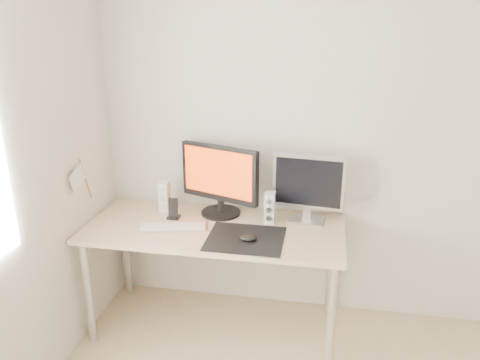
{
  "coord_description": "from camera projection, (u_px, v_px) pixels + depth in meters",
  "views": [
    {
      "loc": [
        -0.29,
        -1.2,
        1.96
      ],
      "look_at": [
        -0.79,
        1.48,
        1.01
      ],
      "focal_mm": 35.0,
      "sensor_mm": 36.0,
      "label": 1
    }
  ],
  "objects": [
    {
      "name": "wall_back",
      "position": [
        371.0,
        137.0,
        2.92
      ],
      "size": [
        3.5,
        0.0,
        3.5
      ],
      "primitive_type": "plane",
      "rotation": [
        1.57,
        0.0,
        0.0
      ],
      "color": "beige",
      "rests_on": "ground"
    },
    {
      "name": "mousepad",
      "position": [
        245.0,
        239.0,
        2.75
      ],
      "size": [
        0.45,
        0.4,
        0.0
      ],
      "primitive_type": "cube",
      "color": "black",
      "rests_on": "desk"
    },
    {
      "name": "mouse",
      "position": [
        248.0,
        238.0,
        2.71
      ],
      "size": [
        0.1,
        0.06,
        0.04
      ],
      "primitive_type": "ellipsoid",
      "color": "black",
      "rests_on": "mousepad"
    },
    {
      "name": "desk",
      "position": [
        215.0,
        238.0,
        2.94
      ],
      "size": [
        1.6,
        0.7,
        0.73
      ],
      "color": "#D1B587",
      "rests_on": "ground"
    },
    {
      "name": "main_monitor",
      "position": [
        220.0,
        178.0,
        3.01
      ],
      "size": [
        0.53,
        0.33,
        0.47
      ],
      "color": "black",
      "rests_on": "desk"
    },
    {
      "name": "second_monitor",
      "position": [
        308.0,
        185.0,
        2.91
      ],
      "size": [
        0.45,
        0.18,
        0.43
      ],
      "color": "silver",
      "rests_on": "desk"
    },
    {
      "name": "speaker_left",
      "position": [
        164.0,
        197.0,
        3.11
      ],
      "size": [
        0.06,
        0.08,
        0.2
      ],
      "color": "white",
      "rests_on": "desk"
    },
    {
      "name": "speaker_right",
      "position": [
        270.0,
        208.0,
        2.93
      ],
      "size": [
        0.06,
        0.08,
        0.2
      ],
      "color": "silver",
      "rests_on": "desk"
    },
    {
      "name": "keyboard",
      "position": [
        173.0,
        227.0,
        2.88
      ],
      "size": [
        0.44,
        0.21,
        0.02
      ],
      "color": "#B7B7B9",
      "rests_on": "desk"
    },
    {
      "name": "phone_dock",
      "position": [
        173.0,
        212.0,
        3.01
      ],
      "size": [
        0.08,
        0.07,
        0.14
      ],
      "color": "black",
      "rests_on": "desk"
    },
    {
      "name": "pennant",
      "position": [
        80.0,
        178.0,
        2.81
      ],
      "size": [
        0.01,
        0.23,
        0.29
      ],
      "color": "#A57F54",
      "rests_on": "wall_left"
    }
  ]
}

